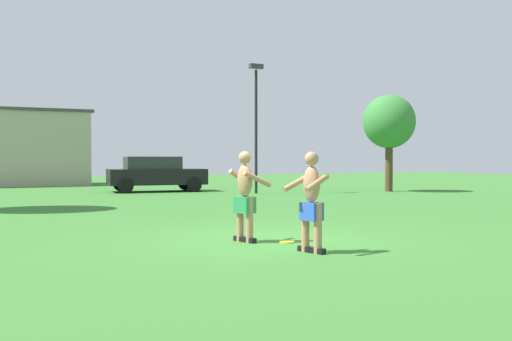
{
  "coord_description": "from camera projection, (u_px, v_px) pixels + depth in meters",
  "views": [
    {
      "loc": [
        -4.99,
        -9.76,
        1.52
      ],
      "look_at": [
        -0.24,
        -0.03,
        1.29
      ],
      "focal_mm": 41.76,
      "sensor_mm": 36.0,
      "label": 1
    }
  ],
  "objects": [
    {
      "name": "tree_right_field",
      "position": [
        389.0,
        122.0,
        26.87
      ],
      "size": [
        2.35,
        2.35,
        4.38
      ],
      "color": "#4C3823",
      "rests_on": "ground_plane"
    },
    {
      "name": "lamp_post",
      "position": [
        256.0,
        114.0,
        25.4
      ],
      "size": [
        0.6,
        0.24,
        5.53
      ],
      "color": "black",
      "rests_on": "ground_plane"
    },
    {
      "name": "car_black_mid_lot",
      "position": [
        156.0,
        173.0,
        26.78
      ],
      "size": [
        4.46,
        2.39,
        1.58
      ],
      "color": "black",
      "rests_on": "ground_plane"
    },
    {
      "name": "player_near",
      "position": [
        245.0,
        194.0,
        10.75
      ],
      "size": [
        0.67,
        0.62,
        1.64
      ],
      "color": "black",
      "rests_on": "ground_plane"
    },
    {
      "name": "frisbee",
      "position": [
        287.0,
        242.0,
        10.67
      ],
      "size": [
        0.28,
        0.28,
        0.03
      ],
      "primitive_type": "cylinder",
      "color": "yellow",
      "rests_on": "ground_plane"
    },
    {
      "name": "ground_plane",
      "position": [
        267.0,
        240.0,
        10.99
      ],
      "size": [
        80.0,
        80.0,
        0.0
      ],
      "primitive_type": "plane",
      "color": "#38752D"
    },
    {
      "name": "player_in_blue",
      "position": [
        311.0,
        200.0,
        9.52
      ],
      "size": [
        0.66,
        0.64,
        1.62
      ],
      "color": "black",
      "rests_on": "ground_plane"
    },
    {
      "name": "outbuilding_behind_lot",
      "position": [
        8.0,
        147.0,
        32.67
      ],
      "size": [
        8.57,
        4.37,
        4.17
      ],
      "color": "#B2A893",
      "rests_on": "ground_plane"
    }
  ]
}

